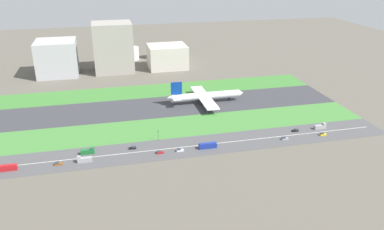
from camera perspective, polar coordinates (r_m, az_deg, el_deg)
name	(u,v)px	position (r m, az deg, el deg)	size (l,w,h in m)	color
ground_plane	(165,106)	(311.00, -4.06, 1.27)	(800.00, 800.00, 0.00)	#5B564C
runway	(165,106)	(310.98, -4.06, 1.28)	(280.00, 46.00, 0.10)	#38383D
grass_median_north	(157,90)	(349.07, -5.19, 3.66)	(280.00, 36.00, 0.10)	#3D7A33
grass_median_south	(174,127)	(273.73, -2.62, -1.76)	(280.00, 36.00, 0.10)	#427F38
highway	(184,147)	(245.50, -1.19, -4.77)	(280.00, 28.00, 0.10)	#4C4C4F
highway_centerline	(184,147)	(245.47, -1.19, -4.76)	(266.00, 0.50, 0.01)	silver
airliner	(204,96)	(315.39, 1.86, 2.84)	(65.00, 56.00, 19.70)	white
car_4	(133,148)	(245.63, -8.76, -4.81)	(4.40, 1.80, 2.00)	black
car_6	(58,164)	(238.35, -19.22, -6.81)	(4.40, 1.80, 2.00)	brown
car_2	(285,138)	(261.92, 13.58, -3.39)	(4.40, 1.80, 2.00)	#99999E
car_0	(160,152)	(238.20, -4.81, -5.53)	(4.40, 1.80, 2.00)	#B2191E
car_5	(323,134)	(275.14, 18.81, -2.70)	(4.40, 1.80, 2.00)	yellow
car_3	(296,130)	(275.64, 15.10, -2.20)	(4.40, 1.80, 2.00)	black
truck_0	(88,151)	(245.29, -15.18, -5.23)	(8.40, 2.50, 4.00)	#19662D
bus_1	(208,146)	(243.46, 2.36, -4.56)	(11.60, 2.50, 3.50)	navy
truck_1	(84,160)	(236.57, -15.68, -6.38)	(8.40, 2.50, 4.00)	#99999E
bus_0	(6,168)	(243.12, -25.85, -7.08)	(11.60, 2.50, 3.50)	#B2191E
car_1	(180,150)	(240.06, -1.83, -5.22)	(4.40, 1.80, 2.00)	silver
truck_2	(320,127)	(284.51, 18.50, -1.65)	(8.40, 2.50, 4.00)	#99999E
traffic_light	(158,135)	(252.82, -5.05, -2.93)	(0.36, 0.50, 7.20)	#4C4C51
terminal_building	(57,58)	(413.77, -19.39, 8.00)	(39.02, 39.69, 34.71)	#B2B2B7
hangar_building	(113,47)	(409.81, -11.62, 9.80)	(39.43, 34.56, 50.28)	#9E998E
office_tower	(167,57)	(418.21, -3.68, 8.65)	(40.36, 34.41, 24.42)	beige
fuel_tank_west	(130,53)	(458.65, -9.17, 9.01)	(20.23, 20.23, 14.26)	silver
fuel_tank_centre	(154,52)	(461.50, -5.70, 9.22)	(16.97, 16.97, 13.47)	silver
fuel_tank_east	(174,50)	(464.99, -2.68, 9.58)	(22.87, 22.87, 16.17)	silver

